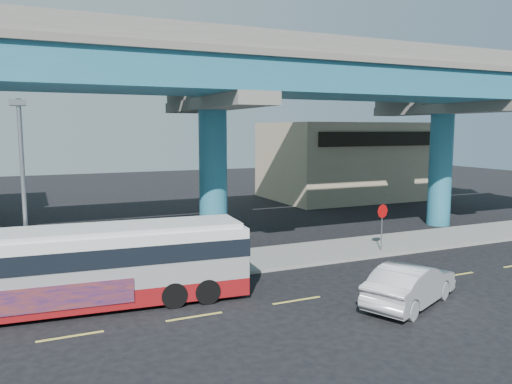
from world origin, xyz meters
name	(u,v)px	position (x,y,z in m)	size (l,w,h in m)	color
ground	(293,298)	(0.00, 0.00, 0.00)	(120.00, 120.00, 0.00)	black
sidewalk	(238,262)	(0.00, 5.50, 0.07)	(70.00, 4.00, 0.15)	gray
lane_markings	(297,300)	(0.00, -0.30, 0.01)	(58.00, 0.12, 0.01)	#D8C64C
viaduct	(211,76)	(0.00, 9.11, 9.14)	(52.00, 12.40, 11.70)	#236A86
building_beige	(345,160)	(18.00, 22.98, 3.51)	(14.00, 10.23, 7.00)	tan
transit_bus	(90,264)	(-7.12, 2.13, 1.60)	(11.54, 3.31, 2.92)	maroon
sedan	(410,284)	(3.54, -2.41, 0.78)	(4.98, 3.48, 1.56)	silver
parked_car	(33,268)	(-8.99, 5.61, 0.76)	(3.84, 2.41, 1.22)	#2B2A2F
street_lamp	(22,170)	(-9.14, 3.45, 4.94)	(0.50, 2.41, 7.34)	gray
stop_sign	(382,217)	(7.46, 4.18, 1.90)	(0.73, 0.15, 2.44)	gray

